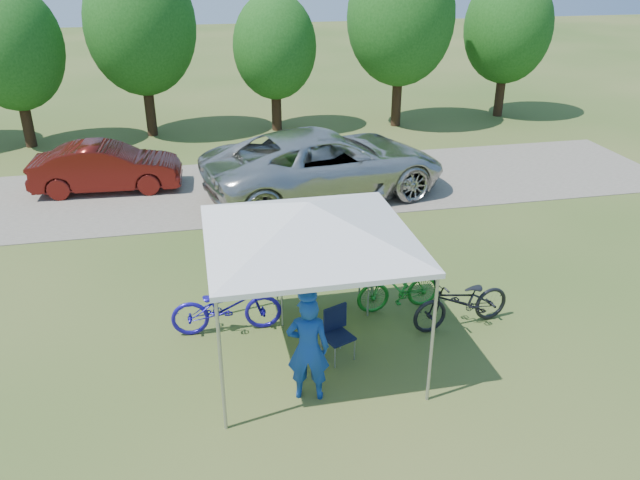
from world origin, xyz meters
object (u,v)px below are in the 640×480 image
object	(u,v)px
cyclist	(308,348)
bike_blue	(226,306)
minivan	(326,164)
sedan	(107,167)
bike_green	(399,286)
bike_dark	(462,302)
cooler	(296,274)
folding_table	(322,282)
folding_chair	(337,328)

from	to	relation	value
cyclist	bike_blue	distance (m)	2.32
minivan	sedan	size ratio (longest dim) A/B	1.63
bike_blue	bike_green	distance (m)	3.17
bike_dark	sedan	distance (m)	10.84
cooler	bike_green	distance (m)	1.93
folding_table	cooler	bearing A→B (deg)	-180.00
minivan	bike_blue	bearing A→B (deg)	140.95
bike_blue	sedan	distance (m)	8.21
folding_table	cooler	world-z (taller)	cooler
cyclist	folding_table	bearing A→B (deg)	-93.70
cooler	cyclist	world-z (taller)	cyclist
bike_dark	sedan	world-z (taller)	sedan
cooler	sedan	bearing A→B (deg)	118.00
folding_chair	sedan	size ratio (longest dim) A/B	0.22
bike_dark	cooler	bearing A→B (deg)	-117.12
bike_dark	bike_green	bearing A→B (deg)	-138.49
folding_table	bike_green	size ratio (longest dim) A/B	1.04
cooler	bike_dark	world-z (taller)	cooler
bike_green	sedan	xyz separation A→B (m)	(-5.87, 7.68, 0.19)
cyclist	sedan	bearing A→B (deg)	-55.68
folding_chair	bike_green	distance (m)	1.87
bike_green	minivan	world-z (taller)	minivan
bike_dark	sedan	size ratio (longest dim) A/B	0.47
cyclist	minivan	bearing A→B (deg)	-90.83
cooler	folding_chair	bearing A→B (deg)	-72.26
sedan	cooler	bearing A→B (deg)	-149.44
folding_table	bike_dark	distance (m)	2.51
cooler	bike_green	bearing A→B (deg)	-5.36
bike_green	minivan	xyz separation A→B (m)	(-0.07, 5.99, 0.44)
bike_dark	bike_blue	bearing A→B (deg)	-108.05
folding_chair	cyclist	distance (m)	1.20
cyclist	bike_dark	xyz separation A→B (m)	(3.02, 1.35, -0.37)
cooler	sedan	size ratio (longest dim) A/B	0.12
bike_green	minivan	distance (m)	6.01
folding_chair	cooler	xyz separation A→B (m)	(-0.43, 1.35, 0.35)
folding_chair	bike_green	xyz separation A→B (m)	(1.45, 1.17, -0.03)
folding_table	bike_blue	world-z (taller)	bike_blue
folding_chair	sedan	world-z (taller)	sedan
folding_chair	minivan	world-z (taller)	minivan
bike_green	cooler	bearing A→B (deg)	-98.46
folding_table	folding_chair	distance (m)	1.36
folding_table	bike_dark	xyz separation A→B (m)	(2.32, -0.95, -0.15)
cooler	minivan	bearing A→B (deg)	72.66
cooler	bike_blue	bearing A→B (deg)	-168.70
folding_chair	minivan	distance (m)	7.30
folding_chair	cooler	distance (m)	1.46
cyclist	folding_chair	bearing A→B (deg)	-111.41
folding_chair	bike_green	bearing A→B (deg)	16.50
cyclist	minivan	xyz separation A→B (m)	(2.04, 8.10, 0.06)
cyclist	sedan	world-z (taller)	cyclist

